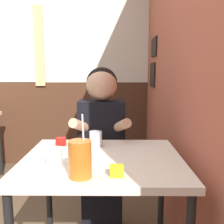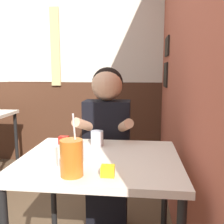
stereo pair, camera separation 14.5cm
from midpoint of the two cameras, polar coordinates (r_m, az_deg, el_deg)
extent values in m
cube|color=#9E4C38|center=(2.17, 17.03, 11.90)|extent=(0.06, 4.20, 2.70)
cube|color=black|center=(2.75, 14.01, 14.32)|extent=(0.02, 0.30, 0.19)
cube|color=black|center=(2.80, 13.62, 8.24)|extent=(0.02, 0.29, 0.26)
cube|color=beige|center=(3.50, -12.93, 19.90)|extent=(5.92, 0.06, 1.60)
cube|color=#472819|center=(3.51, -12.15, -2.30)|extent=(5.92, 0.06, 1.10)
cube|color=white|center=(3.53, -17.55, 13.89)|extent=(0.63, 0.01, 0.89)
cube|color=tan|center=(3.38, -11.65, 14.34)|extent=(0.12, 0.02, 0.99)
cube|color=beige|center=(1.38, 0.31, -11.00)|extent=(0.86, 0.71, 0.04)
cylinder|color=black|center=(1.90, -11.03, -18.07)|extent=(0.04, 0.04, 0.74)
cylinder|color=black|center=(1.84, 14.27, -19.07)|extent=(0.04, 0.04, 0.74)
cylinder|color=black|center=(3.31, -19.86, -6.53)|extent=(0.04, 0.04, 0.74)
cube|color=black|center=(2.08, 1.06, -19.71)|extent=(0.31, 0.20, 0.45)
cube|color=black|center=(1.89, 1.10, -5.99)|extent=(0.34, 0.20, 0.57)
sphere|color=black|center=(1.85, 1.22, 6.67)|extent=(0.23, 0.23, 0.23)
sphere|color=tan|center=(1.83, 1.14, 6.10)|extent=(0.23, 0.23, 0.23)
cylinder|color=tan|center=(1.74, -3.77, -3.08)|extent=(0.14, 0.27, 0.15)
cylinder|color=tan|center=(1.72, 5.23, -3.28)|extent=(0.14, 0.27, 0.15)
cylinder|color=#C6661E|center=(1.12, -5.53, -10.46)|extent=(0.10, 0.10, 0.16)
cylinder|color=white|center=(1.08, -4.84, -3.89)|extent=(0.01, 0.04, 0.14)
cylinder|color=silver|center=(1.57, -0.79, -6.06)|extent=(0.08, 0.08, 0.09)
cylinder|color=silver|center=(1.26, -10.81, -9.90)|extent=(0.08, 0.08, 0.10)
cylinder|color=silver|center=(1.31, -5.04, -8.90)|extent=(0.08, 0.08, 0.11)
cube|color=#B7140F|center=(1.63, -8.48, -6.40)|extent=(0.06, 0.04, 0.05)
cube|color=yellow|center=(1.13, 2.81, -13.38)|extent=(0.06, 0.04, 0.05)
camera|label=1|loc=(0.07, -87.14, 0.46)|focal=40.00mm
camera|label=2|loc=(0.07, 92.86, -0.46)|focal=40.00mm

